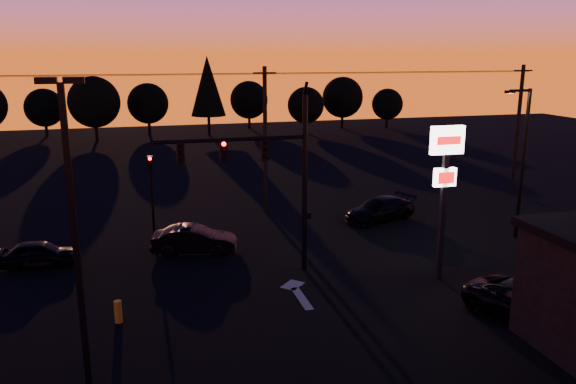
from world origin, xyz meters
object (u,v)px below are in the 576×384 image
Objects in this scene: traffic_signal_mast at (270,167)px; pylon_sign at (445,170)px; car_right at (380,209)px; secondary_signal at (151,183)px; bollard at (118,312)px; streetlight at (522,157)px; car_left at (39,254)px; suv_parked at (531,305)px; parking_lot_light at (73,216)px; car_mid at (194,240)px.

pylon_sign is (7.10, -2.49, -0.02)m from traffic_signal_mast.
traffic_signal_mast reaches higher than car_right.
pylon_sign is at bearing -39.77° from secondary_signal.
bollard is at bearing -154.07° from traffic_signal_mast.
streetlight is 21.50m from bollard.
suv_parked is at bearing -116.82° from car_left.
parking_lot_light reaches higher than secondary_signal.
streetlight reaches higher than secondary_signal.
secondary_signal is at bearing -50.82° from car_left.
car_right is at bearing -77.92° from car_left.
streetlight reaches higher than car_right.
car_mid is at bearing 67.69° from parking_lot_light.
suv_parked is at bearing -123.63° from streetlight.
secondary_signal is 1.04× the size of car_mid.
car_right is at bearing 68.00° from suv_parked.
traffic_signal_mast is at bearing -126.61° from car_mid.
bollard is at bearing -76.26° from car_right.
suv_parked is (-0.06, -13.62, 0.01)m from car_right.
streetlight reaches higher than pylon_sign.
car_left is 7.21m from car_mid.
car_right is (-5.73, 4.91, -3.74)m from streetlight.
pylon_sign is at bearing -105.90° from car_left.
car_mid is (4.35, 10.59, -4.58)m from parking_lot_light.
suv_parked is (1.12, -4.71, -4.23)m from pylon_sign.
bollard is 0.20× the size of car_mid.
suv_parked is (18.48, -10.87, 0.07)m from car_left.
streetlight is (18.91, -5.99, 1.56)m from secondary_signal.
streetlight is 24.66m from car_left.
parking_lot_light is 11.97m from car_left.
car_left reaches higher than bollard.
traffic_signal_mast reaches higher than car_mid.
bollard is at bearing -98.96° from secondary_signal.
pylon_sign is 1.63× the size of car_mid.
suv_parked is at bearing -41.23° from traffic_signal_mast.
secondary_signal reaches higher than car_mid.
secondary_signal is 19.89m from streetlight.
car_right is (15.68, 13.41, -4.59)m from parking_lot_light.
traffic_signal_mast is 0.94× the size of parking_lot_light.
traffic_signal_mast is 9.19m from secondary_signal.
streetlight is at bearing -17.56° from secondary_signal.
traffic_signal_mast is 11.30m from car_right.
traffic_signal_mast reaches higher than car_left.
car_mid is at bearing -64.60° from secondary_signal.
secondary_signal is 14.90m from parking_lot_light.
parking_lot_light reaches higher than suv_parked.
bollard is at bearing 143.14° from suv_parked.
secondary_signal is at bearing 80.21° from parking_lot_light.
streetlight is (6.91, 4.00, -0.49)m from pylon_sign.
suv_parked is at bearing -76.64° from pylon_sign.
bollard is 7.79m from car_left.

